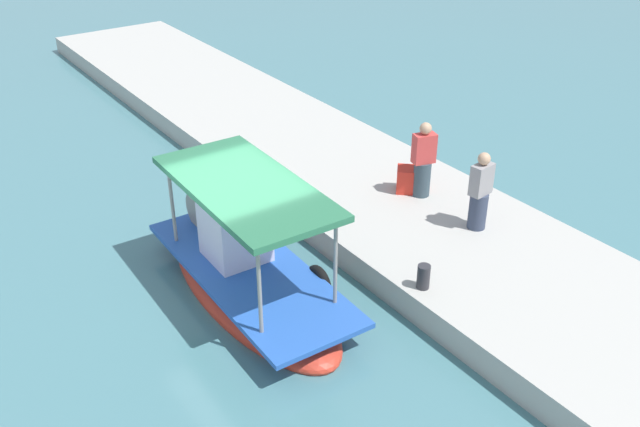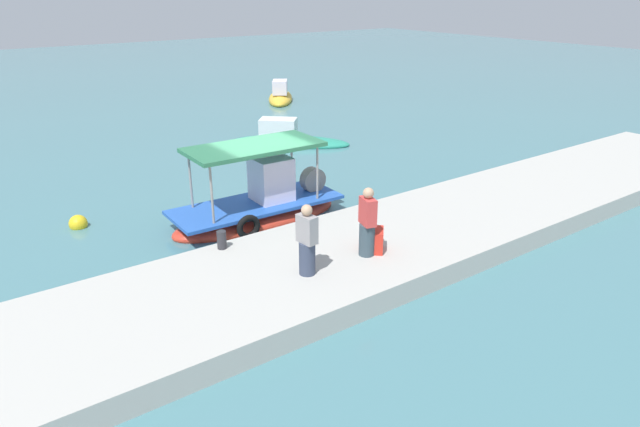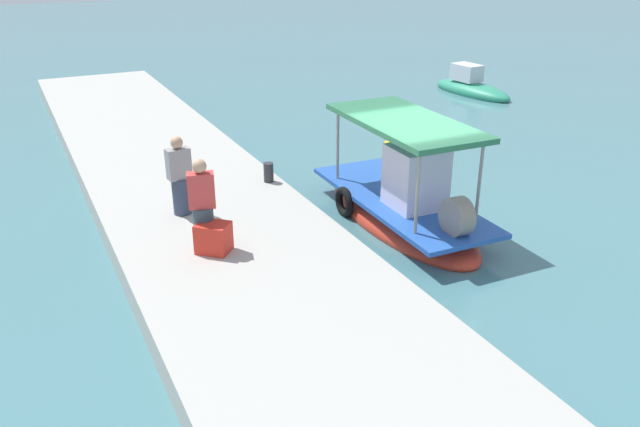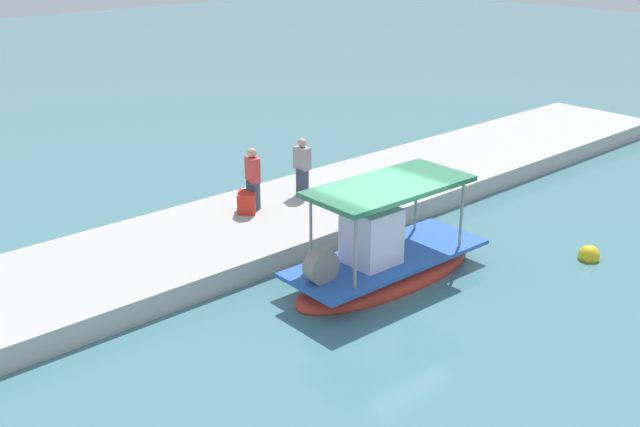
{
  "view_description": "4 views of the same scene",
  "coord_description": "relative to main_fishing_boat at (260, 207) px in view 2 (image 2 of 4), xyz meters",
  "views": [
    {
      "loc": [
        -10.23,
        5.15,
        8.16
      ],
      "look_at": [
        0.22,
        -2.22,
        0.93
      ],
      "focal_mm": 39.86,
      "sensor_mm": 36.0,
      "label": 1
    },
    {
      "loc": [
        -8.29,
        -14.61,
        6.8
      ],
      "look_at": [
        0.06,
        -3.11,
        1.08
      ],
      "focal_mm": 32.04,
      "sensor_mm": 36.0,
      "label": 2
    },
    {
      "loc": [
        11.03,
        -7.92,
        6.06
      ],
      "look_at": [
        0.03,
        -2.45,
        0.73
      ],
      "focal_mm": 36.03,
      "sensor_mm": 36.0,
      "label": 3
    },
    {
      "loc": [
        11.96,
        10.95,
        8.03
      ],
      "look_at": [
        0.08,
        -2.26,
        1.18
      ],
      "focal_mm": 42.45,
      "sensor_mm": 36.0,
      "label": 4
    }
  ],
  "objects": [
    {
      "name": "ground_plane",
      "position": [
        0.17,
        0.26,
        -0.44
      ],
      "size": [
        120.0,
        120.0,
        0.0
      ],
      "primitive_type": "plane",
      "color": "teal"
    },
    {
      "name": "dock_quay",
      "position": [
        0.17,
        -4.13,
        -0.15
      ],
      "size": [
        36.0,
        4.39,
        0.57
      ],
      "primitive_type": "cube",
      "color": "#B4B2AA",
      "rests_on": "ground_plane"
    },
    {
      "name": "main_fishing_boat",
      "position": [
        0.0,
        0.0,
        0.0
      ],
      "size": [
        5.54,
        2.15,
        2.75
      ],
      "color": "red",
      "rests_on": "ground_plane"
    },
    {
      "name": "fisherman_near_bollard",
      "position": [
        0.31,
        -4.71,
        0.93
      ],
      "size": [
        0.48,
        0.55,
        1.76
      ],
      "color": "#374953",
      "rests_on": "dock_quay"
    },
    {
      "name": "fisherman_by_crate",
      "position": [
        -1.45,
        -4.67,
        0.91
      ],
      "size": [
        0.42,
        0.51,
        1.71
      ],
      "color": "#353F56",
      "rests_on": "dock_quay"
    },
    {
      "name": "mooring_bollard",
      "position": [
        -2.43,
        -2.28,
        0.37
      ],
      "size": [
        0.24,
        0.24,
        0.47
      ],
      "primitive_type": "cylinder",
      "color": "#2D2D33",
      "rests_on": "dock_quay"
    },
    {
      "name": "cargo_crate",
      "position": [
        0.6,
        -4.63,
        0.42
      ],
      "size": [
        0.76,
        0.77,
        0.57
      ],
      "primitive_type": "cube",
      "rotation": [
        0.0,
        0.0,
        0.83
      ],
      "color": "red",
      "rests_on": "dock_quay"
    },
    {
      "name": "marker_buoy",
      "position": [
        -4.73,
        2.72,
        -0.33
      ],
      "size": [
        0.54,
        0.54,
        0.54
      ],
      "color": "yellow",
      "rests_on": "ground_plane"
    },
    {
      "name": "moored_boat_near",
      "position": [
        5.63,
        7.06,
        -0.24
      ],
      "size": [
        5.09,
        4.89,
        1.42
      ],
      "color": "teal",
      "rests_on": "ground_plane"
    },
    {
      "name": "moored_boat_far",
      "position": [
        10.94,
        16.11,
        -0.17
      ],
      "size": [
        3.74,
        4.49,
        1.59
      ],
      "color": "gold",
      "rests_on": "ground_plane"
    }
  ]
}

